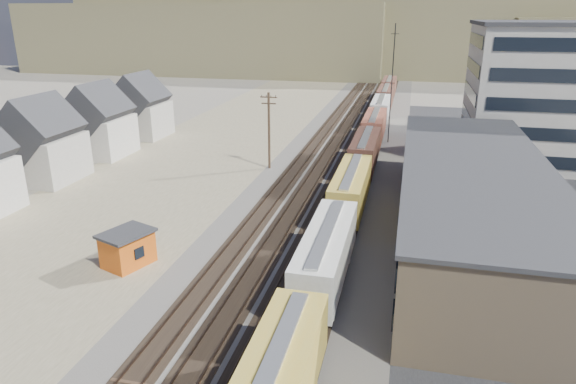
% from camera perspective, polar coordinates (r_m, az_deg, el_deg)
% --- Properties ---
extents(ballast_bed, '(18.00, 200.00, 0.06)m').
position_cam_1_polar(ballast_bed, '(73.90, 5.98, 3.95)').
color(ballast_bed, '#4C4742').
rests_on(ballast_bed, ground).
extents(dirt_yard, '(24.00, 180.00, 0.03)m').
position_cam_1_polar(dirt_yard, '(70.04, -11.63, 2.76)').
color(dirt_yard, '#70664D').
rests_on(dirt_yard, ground).
extents(asphalt_lot, '(26.00, 120.00, 0.04)m').
position_cam_1_polar(asphalt_lot, '(60.47, 25.06, -1.40)').
color(asphalt_lot, '#232326').
rests_on(asphalt_lot, ground).
extents(rail_tracks, '(11.40, 200.00, 0.24)m').
position_cam_1_polar(rail_tracks, '(73.94, 5.55, 4.04)').
color(rail_tracks, black).
rests_on(rail_tracks, ground).
extents(freight_train, '(3.00, 119.74, 4.46)m').
position_cam_1_polar(freight_train, '(73.86, 9.10, 6.02)').
color(freight_train, black).
rests_on(freight_train, ground).
extents(warehouse, '(12.40, 40.40, 7.25)m').
position_cam_1_polar(warehouse, '(48.78, 19.72, -0.88)').
color(warehouse, '#9E8463').
rests_on(warehouse, ground).
extents(office_tower, '(22.60, 18.60, 18.45)m').
position_cam_1_polar(office_tower, '(78.67, 27.67, 9.69)').
color(office_tower, '#9E998E').
rests_on(office_tower, ground).
extents(utility_pole_north, '(2.20, 0.32, 10.00)m').
position_cam_1_polar(utility_pole_north, '(66.63, -2.12, 7.00)').
color(utility_pole_north, '#382619').
rests_on(utility_pole_north, ground).
extents(radio_mast, '(1.20, 0.16, 18.00)m').
position_cam_1_polar(radio_mast, '(81.42, 11.45, 11.65)').
color(radio_mast, black).
rests_on(radio_mast, ground).
extents(townhouse_row, '(8.15, 68.16, 10.47)m').
position_cam_1_polar(townhouse_row, '(64.54, -28.95, 3.26)').
color(townhouse_row, '#B7B2A8').
rests_on(townhouse_row, ground).
extents(hills_north, '(265.00, 80.00, 32.00)m').
position_cam_1_polar(hills_north, '(188.89, 11.25, 17.42)').
color(hills_north, brown).
rests_on(hills_north, ground).
extents(maintenance_shed, '(4.31, 4.84, 2.94)m').
position_cam_1_polar(maintenance_shed, '(43.84, -17.40, -5.97)').
color(maintenance_shed, '#C95412').
rests_on(maintenance_shed, ground).
extents(parked_car_blue, '(5.58, 4.86, 1.43)m').
position_cam_1_polar(parked_car_blue, '(74.57, 24.99, 2.89)').
color(parked_car_blue, navy).
rests_on(parked_car_blue, ground).
extents(parked_car_far, '(2.14, 4.39, 1.44)m').
position_cam_1_polar(parked_car_far, '(83.15, 25.69, 4.35)').
color(parked_car_far, silver).
rests_on(parked_car_far, ground).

